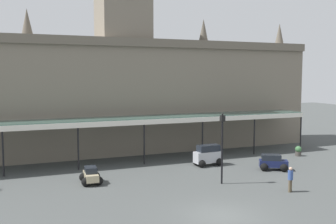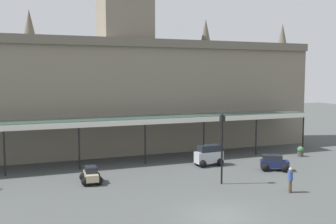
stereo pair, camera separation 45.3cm
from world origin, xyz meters
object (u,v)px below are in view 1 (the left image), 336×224
Objects in this scene: car_silver_van at (208,156)px; pedestrian_crossing_forecourt at (290,178)px; car_beige_sedan at (91,176)px; car_navy_estate at (273,163)px; victorian_lamppost at (222,140)px; planter_near_kerb at (298,151)px.

pedestrian_crossing_forecourt is (1.49, -8.85, 0.10)m from car_silver_van.
car_navy_estate is at bearing -6.23° from car_beige_sedan.
car_beige_sedan is 0.85× the size of car_silver_van.
car_navy_estate is 0.48× the size of victorian_lamppost.
planter_near_kerb is at bearing 1.60° from car_silver_van.
planter_near_kerb is (11.64, 5.71, -2.64)m from victorian_lamppost.
victorian_lamppost is at bearing -161.42° from car_navy_estate.
victorian_lamppost reaches higher than planter_near_kerb.
car_silver_van reaches higher than planter_near_kerb.
pedestrian_crossing_forecourt is 1.74× the size of planter_near_kerb.
pedestrian_crossing_forecourt is 0.33× the size of victorian_lamppost.
car_navy_estate is (4.15, -3.46, -0.24)m from car_silver_van.
pedestrian_crossing_forecourt is at bearing -30.44° from car_beige_sedan.
planter_near_kerb is at bearing 6.04° from car_beige_sedan.
car_navy_estate is at bearing -146.99° from planter_near_kerb.
car_beige_sedan is 0.41× the size of victorian_lamppost.
car_beige_sedan is at bearing 149.56° from pedestrian_crossing_forecourt.
victorian_lamppost is (8.65, -3.57, 2.63)m from car_beige_sedan.
pedestrian_crossing_forecourt is at bearing -116.25° from car_navy_estate.
victorian_lamppost is at bearing -153.85° from planter_near_kerb.
car_navy_estate reaches higher than car_beige_sedan.
car_silver_van is at bearing 140.18° from car_navy_estate.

